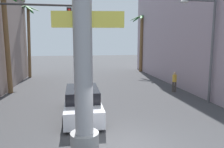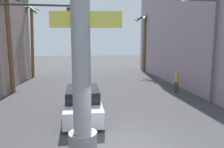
% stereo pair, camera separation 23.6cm
% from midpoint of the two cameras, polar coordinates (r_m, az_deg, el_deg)
% --- Properties ---
extents(ground_plane, '(90.11, 90.11, 0.00)m').
position_cam_midpoint_polar(ground_plane, '(18.25, -2.75, -4.37)').
color(ground_plane, '#424244').
extents(building_right, '(6.93, 23.70, 13.67)m').
position_cam_midpoint_polar(building_right, '(22.91, 24.90, 14.72)').
color(building_right, '#9E8C99').
rests_on(building_right, ground).
extents(neon_sign_pole, '(2.86, 1.08, 9.49)m').
position_cam_midpoint_polar(neon_sign_pole, '(7.84, -7.28, 11.02)').
color(neon_sign_pole, '#9E9EA3').
rests_on(neon_sign_pole, ground).
extents(street_lamp, '(2.43, 0.28, 6.74)m').
position_cam_midpoint_polar(street_lamp, '(15.41, 24.42, 7.86)').
color(street_lamp, '#59595E').
rests_on(street_lamp, ground).
extents(traffic_light_mast, '(5.79, 0.32, 5.92)m').
position_cam_midpoint_polar(traffic_light_mast, '(11.76, -25.50, 8.39)').
color(traffic_light_mast, '#333333').
rests_on(traffic_light_mast, ground).
extents(car_lead, '(2.00, 5.13, 1.56)m').
position_cam_midpoint_polar(car_lead, '(12.27, -7.10, -7.36)').
color(car_lead, black).
rests_on(car_lead, ground).
extents(palm_tree_mid_left, '(2.53, 2.65, 7.77)m').
position_cam_midpoint_polar(palm_tree_mid_left, '(18.78, -24.93, 9.41)').
color(palm_tree_mid_left, brown).
rests_on(palm_tree_mid_left, ground).
extents(palm_tree_far_right, '(3.28, 3.14, 7.52)m').
position_cam_midpoint_polar(palm_tree_far_right, '(29.77, 8.73, 9.23)').
color(palm_tree_far_right, brown).
rests_on(palm_tree_far_right, ground).
extents(palm_tree_far_left, '(3.20, 3.02, 8.02)m').
position_cam_midpoint_polar(palm_tree_far_left, '(26.54, -20.16, 10.36)').
color(palm_tree_far_left, brown).
rests_on(palm_tree_far_left, ground).
extents(pedestrian_mid_right, '(0.38, 0.38, 1.63)m').
position_cam_midpoint_polar(pedestrian_mid_right, '(18.31, 16.84, -1.65)').
color(pedestrian_mid_right, '#3F3833').
rests_on(pedestrian_mid_right, ground).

